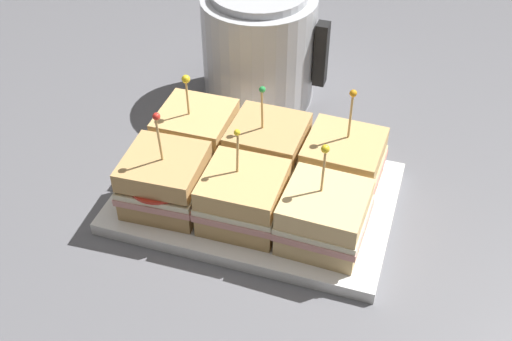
# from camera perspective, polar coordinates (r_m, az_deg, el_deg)

# --- Properties ---
(ground_plane) EXTENTS (6.00, 6.00, 0.00)m
(ground_plane) POSITION_cam_1_polar(r_m,az_deg,el_deg) (0.92, 0.00, -2.81)
(ground_plane) COLOR slate
(serving_platter) EXTENTS (0.39, 0.26, 0.02)m
(serving_platter) POSITION_cam_1_polar(r_m,az_deg,el_deg) (0.92, 0.00, -2.40)
(serving_platter) COLOR white
(serving_platter) RESTS_ON ground_plane
(sandwich_front_left) EXTENTS (0.11, 0.11, 0.15)m
(sandwich_front_left) POSITION_cam_1_polar(r_m,az_deg,el_deg) (0.88, -8.09, -0.92)
(sandwich_front_left) COLOR tan
(sandwich_front_left) RESTS_ON serving_platter
(sandwich_front_center) EXTENTS (0.11, 0.11, 0.14)m
(sandwich_front_center) POSITION_cam_1_polar(r_m,az_deg,el_deg) (0.85, -1.14, -2.42)
(sandwich_front_center) COLOR tan
(sandwich_front_center) RESTS_ON serving_platter
(sandwich_front_right) EXTENTS (0.11, 0.11, 0.14)m
(sandwich_front_right) POSITION_cam_1_polar(r_m,az_deg,el_deg) (0.82, 6.07, -4.13)
(sandwich_front_right) COLOR #DBB77A
(sandwich_front_right) RESTS_ON serving_platter
(sandwich_back_left) EXTENTS (0.11, 0.11, 0.14)m
(sandwich_back_left) POSITION_cam_1_polar(r_m,az_deg,el_deg) (0.95, -5.34, 3.23)
(sandwich_back_left) COLOR tan
(sandwich_back_left) RESTS_ON serving_platter
(sandwich_back_center) EXTENTS (0.11, 0.11, 0.15)m
(sandwich_back_center) POSITION_cam_1_polar(r_m,az_deg,el_deg) (0.92, 1.04, 1.98)
(sandwich_back_center) COLOR tan
(sandwich_back_center) RESTS_ON serving_platter
(sandwich_back_right) EXTENTS (0.11, 0.11, 0.16)m
(sandwich_back_right) POSITION_cam_1_polar(r_m,az_deg,el_deg) (0.90, 7.72, 0.61)
(sandwich_back_right) COLOR tan
(sandwich_back_right) RESTS_ON serving_platter
(kettle_steel) EXTENTS (0.21, 0.19, 0.21)m
(kettle_steel) POSITION_cam_1_polar(r_m,az_deg,el_deg) (1.09, 0.30, 10.94)
(kettle_steel) COLOR #B7BABF
(kettle_steel) RESTS_ON ground_plane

